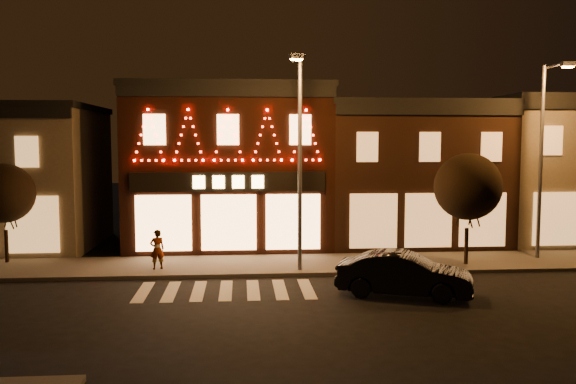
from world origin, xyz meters
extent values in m
plane|color=black|center=(0.00, 0.00, 0.00)|extent=(120.00, 120.00, 0.00)
cube|color=#47423D|center=(2.00, 8.00, 0.07)|extent=(44.00, 4.00, 0.15)
cube|color=black|center=(0.00, 14.00, 4.00)|extent=(10.00, 8.00, 8.00)
cube|color=black|center=(0.00, 14.00, 8.15)|extent=(10.20, 8.20, 0.30)
cube|color=black|center=(0.00, 9.95, 7.75)|extent=(10.00, 0.25, 0.50)
cube|color=black|center=(0.00, 9.90, 3.60)|extent=(9.00, 0.15, 0.90)
cube|color=#FFD87F|center=(0.00, 9.80, 3.60)|extent=(3.40, 0.08, 0.60)
cube|color=#351D12|center=(9.50, 14.00, 3.60)|extent=(9.00, 8.00, 7.20)
cube|color=black|center=(9.50, 14.00, 7.35)|extent=(9.20, 8.20, 0.30)
cube|color=black|center=(9.50, 9.95, 6.95)|extent=(9.00, 0.25, 0.50)
cube|color=#6A5C4B|center=(18.50, 14.00, 3.75)|extent=(9.00, 8.00, 7.50)
cube|color=black|center=(18.50, 14.00, 7.65)|extent=(9.20, 8.20, 0.30)
cylinder|color=#59595E|center=(2.99, 6.60, 4.48)|extent=(0.17, 0.17, 8.66)
cylinder|color=#59595E|center=(2.84, 5.75, 8.70)|extent=(0.41, 1.72, 0.11)
cube|color=#59595E|center=(2.69, 4.90, 8.64)|extent=(0.59, 0.39, 0.19)
cube|color=orange|center=(2.69, 4.90, 8.52)|extent=(0.44, 0.29, 0.05)
cylinder|color=#59595E|center=(14.15, 8.37, 4.50)|extent=(0.17, 0.17, 8.71)
cylinder|color=#59595E|center=(14.21, 7.50, 8.75)|extent=(0.22, 1.75, 0.11)
cube|color=#59595E|center=(14.26, 6.63, 8.70)|extent=(0.56, 0.34, 0.20)
cube|color=orange|center=(14.26, 6.63, 8.58)|extent=(0.43, 0.24, 0.05)
cylinder|color=black|center=(-9.75, 9.18, 0.86)|extent=(0.16, 0.16, 1.43)
sphere|color=black|center=(-9.75, 9.18, 3.21)|extent=(2.61, 2.61, 2.61)
cylinder|color=black|center=(10.31, 7.19, 0.94)|extent=(0.17, 0.17, 1.58)
sphere|color=black|center=(10.31, 7.19, 3.53)|extent=(2.88, 2.88, 2.88)
imported|color=black|center=(6.33, 2.77, 0.78)|extent=(4.99, 3.20, 1.55)
imported|color=gray|center=(-2.93, 7.23, 0.98)|extent=(0.71, 0.58, 1.66)
camera|label=1|loc=(0.60, -17.53, 5.53)|focal=37.00mm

